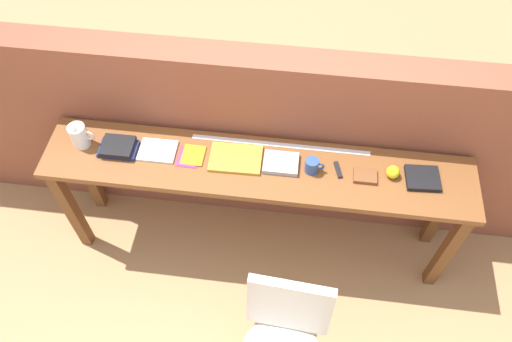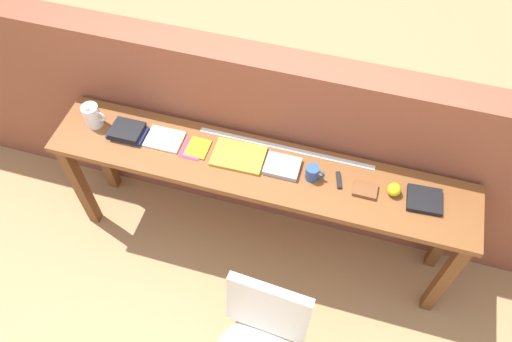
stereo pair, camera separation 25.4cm
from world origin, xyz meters
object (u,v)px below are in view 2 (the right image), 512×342
magazine_cycling (165,139)px  pamphlet_pile_colourful (195,148)px  multitool_folded (339,180)px  mug (313,173)px  chair_white_moulded (260,341)px  pitcher_white (92,116)px  leather_journal_brown (365,190)px  book_repair_rightmost (424,200)px  book_open_centre (239,156)px  sports_ball_small (394,190)px  book_stack_leftmost (127,131)px

magazine_cycling → pamphlet_pile_colourful: size_ratio=1.30×
multitool_folded → mug: bearing=-173.2°
chair_white_moulded → pamphlet_pile_colourful: bearing=126.5°
magazine_cycling → multitool_folded: same height
pitcher_white → leather_journal_brown: bearing=-1.2°
mug → book_repair_rightmost: size_ratio=0.59×
pitcher_white → book_open_centre: bearing=-0.1°
leather_journal_brown → sports_ball_small: 0.15m
magazine_cycling → pamphlet_pile_colourful: bearing=-4.2°
pitcher_white → book_open_centre: size_ratio=0.62×
chair_white_moulded → mug: bearing=85.9°
multitool_folded → leather_journal_brown: leather_journal_brown is taller
leather_journal_brown → book_open_centre: bearing=177.5°
pitcher_white → sports_ball_small: 1.80m
book_stack_leftmost → pamphlet_pile_colourful: book_stack_leftmost is taller
book_stack_leftmost → book_repair_rightmost: book_stack_leftmost is taller
leather_journal_brown → sports_ball_small: (0.15, 0.03, 0.03)m
multitool_folded → leather_journal_brown: 0.15m
book_open_centre → multitool_folded: book_open_centre is taller
leather_journal_brown → chair_white_moulded: bearing=-113.2°
magazine_cycling → leather_journal_brown: bearing=-2.0°
chair_white_moulded → book_open_centre: bearing=113.3°
magazine_cycling → book_repair_rightmost: bearing=-0.8°
book_open_centre → sports_ball_small: sports_ball_small is taller
book_open_centre → mug: size_ratio=2.72×
mug → leather_journal_brown: mug is taller
mug → multitool_folded: size_ratio=1.00×
pamphlet_pile_colourful → multitool_folded: bearing=0.4°
mug → sports_ball_small: (0.45, 0.02, -0.01)m
book_repair_rightmost → multitool_folded: bearing=175.8°
mug → multitool_folded: 0.15m
book_stack_leftmost → sports_ball_small: (1.58, 0.01, 0.01)m
book_stack_leftmost → multitool_folded: size_ratio=2.02×
mug → book_repair_rightmost: (0.62, 0.01, -0.03)m
book_open_centre → leather_journal_brown: size_ratio=2.30×
book_stack_leftmost → leather_journal_brown: book_stack_leftmost is taller
book_open_centre → magazine_cycling: bearing=178.6°
leather_journal_brown → book_stack_leftmost: bearing=179.4°
chair_white_moulded → magazine_cycling: (-0.84, 0.88, 0.36)m
book_stack_leftmost → book_open_centre: 0.69m
chair_white_moulded → book_stack_leftmost: book_stack_leftmost is taller
chair_white_moulded → pamphlet_pile_colourful: (-0.64, 0.87, 0.36)m
pitcher_white → pamphlet_pile_colourful: pitcher_white is taller
chair_white_moulded → multitool_folded: size_ratio=8.10×
chair_white_moulded → book_stack_leftmost: bearing=141.1°
magazine_cycling → book_open_centre: (0.46, -0.00, 0.00)m
mug → sports_ball_small: mug is taller
multitool_folded → sports_ball_small: bearing=0.1°
book_stack_leftmost → book_open_centre: bearing=1.4°
sports_ball_small → book_repair_rightmost: size_ratio=0.41×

